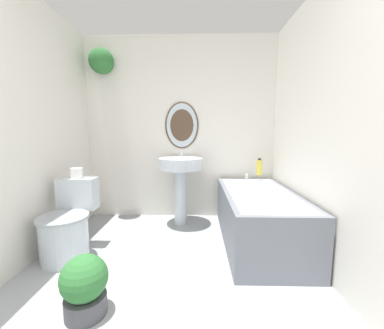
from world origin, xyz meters
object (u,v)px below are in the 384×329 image
at_px(potted_plant, 85,285).
at_px(pedestal_sink, 181,174).
at_px(shampoo_bottle, 259,167).
at_px(toilet_paper_roll, 77,173).
at_px(bathtub, 258,216).
at_px(toilet, 68,227).

bearing_deg(potted_plant, pedestal_sink, 71.97).
bearing_deg(shampoo_bottle, toilet_paper_roll, -160.22).
bearing_deg(bathtub, shampoo_bottle, 76.10).
bearing_deg(potted_plant, toilet, 125.08).
bearing_deg(toilet, toilet_paper_roll, 90.00).
distance_m(bathtub, potted_plant, 1.71).
distance_m(toilet, toilet_paper_roll, 0.52).
height_order(pedestal_sink, bathtub, pedestal_sink).
distance_m(pedestal_sink, toilet_paper_roll, 1.16).
height_order(pedestal_sink, toilet_paper_roll, pedestal_sink).
height_order(shampoo_bottle, toilet_paper_roll, shampoo_bottle).
distance_m(pedestal_sink, bathtub, 1.04).
bearing_deg(bathtub, potted_plant, -142.15).
height_order(toilet, pedestal_sink, pedestal_sink).
bearing_deg(toilet_paper_roll, pedestal_sink, 30.96).
bearing_deg(shampoo_bottle, potted_plant, -132.30).
relative_size(shampoo_bottle, potted_plant, 0.54).
bearing_deg(pedestal_sink, shampoo_bottle, 6.93).
bearing_deg(pedestal_sink, bathtub, -29.09).
xyz_separation_m(shampoo_bottle, toilet_paper_roll, (-1.99, -0.71, 0.04)).
distance_m(toilet, potted_plant, 0.86).
xyz_separation_m(toilet, shampoo_bottle, (1.99, 0.94, 0.43)).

